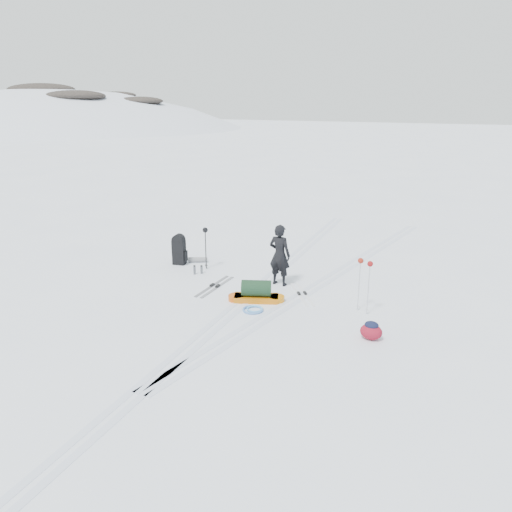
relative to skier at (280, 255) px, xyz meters
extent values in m
plane|color=white|center=(-0.35, -0.86, -0.82)|extent=(200.00, 200.00, 0.00)
ellipsoid|color=white|center=(-70.35, 54.14, -40.82)|extent=(143.00, 121.00, 93.50)
ellipsoid|color=black|center=(-70.35, 54.14, 5.53)|extent=(13.00, 10.00, 2.20)
ellipsoid|color=black|center=(-56.35, 48.14, 4.39)|extent=(10.40, 8.00, 1.76)
ellipsoid|color=black|center=(-83.35, 59.14, 4.59)|extent=(9.10, 7.00, 1.54)
ellipsoid|color=black|center=(-61.35, 63.14, 4.64)|extent=(7.80, 6.00, 1.32)
ellipsoid|color=black|center=(-50.35, 56.14, 3.64)|extent=(8.32, 6.40, 1.41)
cube|color=silver|center=(-0.47, -0.86, -0.81)|extent=(1.40, 17.97, 0.01)
cube|color=silver|center=(-0.23, -0.86, -0.81)|extent=(1.40, 17.97, 0.01)
cube|color=silver|center=(0.93, 1.14, -0.81)|extent=(2.09, 13.88, 0.01)
cube|color=silver|center=(1.17, 1.14, -0.81)|extent=(2.09, 13.88, 0.01)
imported|color=black|center=(0.00, 0.00, 0.00)|extent=(0.62, 0.43, 1.64)
cube|color=#CB6A0B|center=(-0.04, -1.29, -0.75)|extent=(1.16, 0.83, 0.13)
cylinder|color=orange|center=(0.42, -1.10, -0.75)|extent=(0.51, 0.51, 0.13)
cylinder|color=#CD520C|center=(-0.49, -1.48, -0.75)|extent=(0.51, 0.51, 0.13)
cylinder|color=black|center=(-0.04, -1.29, -0.49)|extent=(0.81, 0.64, 0.39)
cube|color=black|center=(-3.36, 0.23, -0.46)|extent=(0.41, 0.33, 0.72)
cylinder|color=black|center=(-3.36, 0.23, -0.07)|extent=(0.40, 0.32, 0.35)
cube|color=black|center=(-3.19, 0.29, -0.56)|extent=(0.12, 0.20, 0.31)
cylinder|color=slate|center=(-2.98, 0.63, -0.74)|extent=(0.58, 0.40, 0.15)
cylinder|color=black|center=(-2.46, 0.27, -0.25)|extent=(0.02, 0.02, 1.14)
cylinder|color=black|center=(-2.41, 0.21, -0.25)|extent=(0.02, 0.02, 1.14)
torus|color=black|center=(-2.46, 0.27, -0.73)|extent=(0.09, 0.09, 0.01)
torus|color=black|center=(-2.41, 0.21, -0.73)|extent=(0.09, 0.09, 0.01)
sphere|color=black|center=(-2.43, 0.23, 0.34)|extent=(0.15, 0.15, 0.15)
cylinder|color=#B7BABE|center=(2.33, -0.72, -0.22)|extent=(0.03, 0.03, 1.19)
cylinder|color=#BABBC1|center=(2.58, -0.85, -0.22)|extent=(0.03, 0.03, 1.19)
torus|color=silver|center=(2.33, -0.72, -0.73)|extent=(0.11, 0.11, 0.01)
torus|color=silver|center=(2.58, -0.85, -0.73)|extent=(0.11, 0.11, 0.01)
sphere|color=maroon|center=(2.33, -0.72, 0.39)|extent=(0.13, 0.13, 0.13)
sphere|color=maroon|center=(2.58, -0.85, 0.39)|extent=(0.13, 0.13, 0.13)
cube|color=#94969C|center=(-1.35, -0.92, -0.81)|extent=(0.13, 1.69, 0.02)
cube|color=gray|center=(-1.52, -0.92, -0.81)|extent=(0.13, 1.69, 0.02)
cube|color=black|center=(-1.35, -0.92, -0.78)|extent=(0.07, 0.17, 0.05)
cube|color=black|center=(-1.52, -0.92, -0.78)|extent=(0.07, 0.17, 0.05)
cube|color=white|center=(0.74, -0.45, -0.81)|extent=(1.03, 1.34, 0.01)
cube|color=white|center=(0.87, -0.36, -0.81)|extent=(1.03, 1.34, 0.01)
cube|color=black|center=(0.74, -0.45, -0.78)|extent=(0.15, 0.17, 0.04)
cube|color=black|center=(0.87, -0.36, -0.78)|extent=(0.15, 0.17, 0.04)
torus|color=#5386CA|center=(0.16, -1.86, -0.79)|extent=(0.56, 0.56, 0.05)
torus|color=#62B4EE|center=(0.19, -1.82, -0.78)|extent=(0.43, 0.43, 0.04)
ellipsoid|color=maroon|center=(2.98, -2.05, -0.65)|extent=(0.53, 0.45, 0.33)
ellipsoid|color=black|center=(2.98, -2.05, -0.51)|extent=(0.34, 0.30, 0.16)
cylinder|color=#53565A|center=(-2.45, -0.34, -0.70)|extent=(0.07, 0.07, 0.24)
cylinder|color=#595D61|center=(-2.31, -0.20, -0.71)|extent=(0.07, 0.07, 0.22)
cylinder|color=black|center=(-2.45, -0.34, -0.57)|extent=(0.06, 0.06, 0.03)
cylinder|color=black|center=(-2.31, -0.20, -0.59)|extent=(0.06, 0.06, 0.03)
ellipsoid|color=black|center=(-0.31, -0.92, -0.71)|extent=(0.40, 0.34, 0.22)
camera|label=1|loc=(5.04, -11.36, 3.88)|focal=35.00mm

